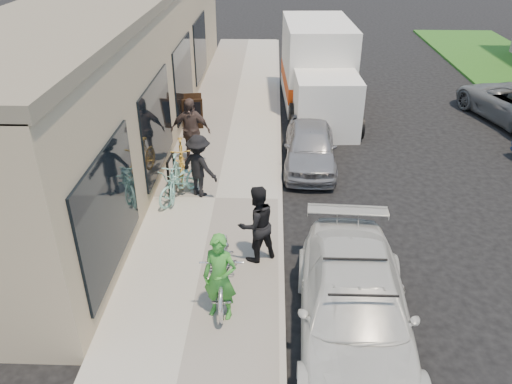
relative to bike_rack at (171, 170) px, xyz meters
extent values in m
plane|color=black|center=(3.09, -3.35, -0.70)|extent=(120.00, 120.00, 0.00)
cube|color=#A6A296|center=(1.09, -0.35, -0.62)|extent=(3.00, 34.00, 0.15)
cube|color=#9E9991|center=(2.64, -0.35, -0.63)|extent=(0.12, 34.00, 0.13)
cube|color=tan|center=(-2.16, 4.65, 1.30)|extent=(3.50, 20.00, 4.00)
cube|color=black|center=(-0.39, -3.35, 0.90)|extent=(0.06, 3.00, 2.20)
cube|color=black|center=(-0.39, 0.65, 0.90)|extent=(0.06, 3.00, 2.20)
cube|color=black|center=(-0.39, 4.65, 0.90)|extent=(0.06, 3.00, 2.20)
cube|color=black|center=(-0.39, 8.65, 0.90)|extent=(0.06, 3.00, 2.20)
cylinder|color=black|center=(-0.02, -0.29, -0.11)|extent=(0.06, 0.06, 0.87)
cylinder|color=black|center=(0.02, 0.29, -0.11)|extent=(0.06, 0.06, 0.87)
cylinder|color=black|center=(0.00, 0.00, 0.33)|extent=(0.10, 0.58, 0.06)
cube|color=black|center=(-0.04, 3.87, -0.02)|extent=(0.67, 0.37, 1.03)
cube|color=black|center=(-0.11, 4.24, -0.02)|extent=(0.67, 0.37, 1.03)
cube|color=black|center=(-0.03, 3.83, 0.03)|extent=(0.53, 0.26, 0.74)
imported|color=silver|center=(3.78, -4.61, -0.05)|extent=(2.04, 4.54, 1.29)
cylinder|color=black|center=(3.78, -5.09, 0.61)|extent=(1.02, 0.04, 0.04)
cylinder|color=black|center=(3.78, -4.23, 0.61)|extent=(1.02, 0.04, 0.04)
imported|color=#949398|center=(3.46, 1.80, -0.11)|extent=(1.53, 3.49, 1.17)
cube|color=white|center=(4.09, 4.15, 0.22)|extent=(2.01, 2.01, 1.83)
cube|color=black|center=(4.09, 4.15, 0.60)|extent=(1.78, 0.14, 0.87)
cube|color=white|center=(3.96, 7.03, 0.80)|extent=(2.39, 4.14, 2.79)
cube|color=#CB3B0B|center=(3.96, 7.03, 0.17)|extent=(2.41, 4.16, 0.53)
cylinder|color=black|center=(3.15, 3.62, -0.31)|extent=(0.28, 0.78, 0.77)
cylinder|color=black|center=(5.07, 3.71, -0.31)|extent=(0.28, 0.78, 0.77)
cylinder|color=black|center=(3.10, 4.68, -0.31)|extent=(0.28, 0.78, 0.77)
cylinder|color=black|center=(5.02, 4.77, -0.31)|extent=(0.28, 0.78, 0.77)
cylinder|color=black|center=(2.93, 8.33, -0.31)|extent=(0.28, 0.78, 0.77)
cylinder|color=black|center=(4.86, 8.42, -0.31)|extent=(0.28, 0.78, 0.77)
imported|color=silver|center=(1.61, -3.71, 0.00)|extent=(0.83, 2.11, 1.09)
imported|color=#389030|center=(1.61, -4.30, 0.25)|extent=(0.66, 0.52, 1.60)
imported|color=black|center=(2.15, -2.69, 0.25)|extent=(0.97, 0.91, 1.59)
imported|color=#8ED4C7|center=(0.12, -0.22, -0.07)|extent=(0.52, 1.59, 0.94)
imported|color=#8ED4C7|center=(0.27, -0.38, -0.13)|extent=(1.20, 1.67, 0.84)
imported|color=gold|center=(0.15, 0.58, -0.04)|extent=(0.76, 1.74, 1.01)
imported|color=black|center=(0.72, -0.20, 0.22)|extent=(1.14, 1.03, 1.54)
imported|color=#4F3E39|center=(0.25, 1.60, 0.36)|extent=(1.09, 0.51, 1.81)
camera|label=1|loc=(2.42, -10.67, 5.46)|focal=35.00mm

